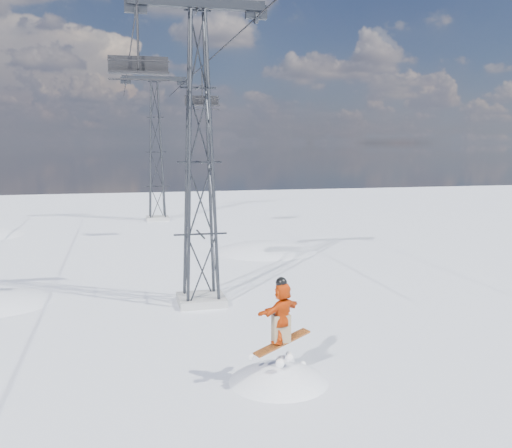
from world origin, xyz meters
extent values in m
plane|color=white|center=(0.00, 0.00, 0.00)|extent=(120.00, 120.00, 0.00)
sphere|color=white|center=(6.00, 18.00, -9.50)|extent=(20.00, 20.00, 20.00)
cube|color=#999999|center=(0.80, 8.00, 0.15)|extent=(1.80, 1.80, 0.30)
cube|color=#282A2E|center=(0.80, 8.00, 11.25)|extent=(5.00, 0.35, 0.35)
cube|color=#282A2E|center=(-1.40, 8.00, 11.05)|extent=(0.80, 0.25, 0.50)
cube|color=#282A2E|center=(3.00, 8.00, 11.05)|extent=(0.80, 0.25, 0.50)
cube|color=#999999|center=(0.80, 33.00, 0.15)|extent=(1.80, 1.80, 0.30)
cube|color=#282A2E|center=(0.80, 33.00, 11.25)|extent=(5.00, 0.35, 0.35)
cube|color=#282A2E|center=(-1.40, 33.00, 11.05)|extent=(0.80, 0.25, 0.50)
cube|color=#282A2E|center=(3.00, 33.00, 11.05)|extent=(0.80, 0.25, 0.50)
cylinder|color=black|center=(-1.40, 19.50, 10.85)|extent=(0.06, 51.00, 0.06)
cylinder|color=black|center=(3.00, 19.50, 10.85)|extent=(0.06, 51.00, 0.06)
sphere|color=white|center=(1.73, 0.22, -1.75)|extent=(4.40, 4.40, 4.40)
cube|color=#D1631B|center=(1.73, -0.08, 1.17)|extent=(1.60, 0.79, 0.42)
imported|color=#D34009|center=(1.73, -0.08, 1.97)|extent=(1.46, 1.18, 1.56)
cube|color=#897354|center=(1.73, -0.08, 1.55)|extent=(0.55, 0.52, 0.72)
sphere|color=black|center=(1.73, -0.08, 2.73)|extent=(0.29, 0.29, 0.29)
cylinder|color=black|center=(-1.40, 6.88, 9.72)|extent=(0.08, 0.08, 2.25)
cube|color=black|center=(-1.40, 6.88, 8.60)|extent=(2.05, 0.46, 0.08)
cube|color=black|center=(-1.40, 7.10, 8.91)|extent=(2.05, 0.06, 0.56)
cylinder|color=black|center=(-1.40, 6.62, 8.34)|extent=(2.05, 0.06, 0.06)
cylinder|color=black|center=(-1.40, 6.57, 8.96)|extent=(2.05, 0.05, 0.05)
cylinder|color=black|center=(3.00, 22.11, 9.69)|extent=(0.08, 0.08, 2.32)
cube|color=black|center=(3.00, 22.11, 8.53)|extent=(2.11, 0.47, 0.08)
cube|color=black|center=(3.00, 22.35, 8.85)|extent=(2.11, 0.06, 0.58)
cylinder|color=black|center=(3.00, 21.85, 8.27)|extent=(2.11, 0.06, 0.06)
cylinder|color=black|center=(3.00, 21.80, 8.90)|extent=(2.11, 0.05, 0.05)
camera|label=1|loc=(-2.20, -13.51, 6.22)|focal=40.00mm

